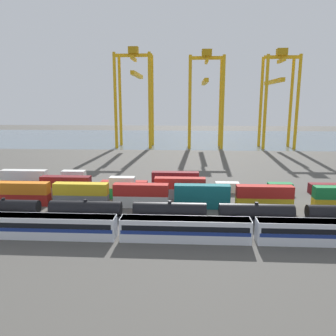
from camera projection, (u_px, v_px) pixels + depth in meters
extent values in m
plane|color=#4C4944|center=(165.00, 168.00, 115.88)|extent=(420.00, 420.00, 0.00)
cube|color=slate|center=(175.00, 138.00, 212.11)|extent=(400.00, 110.00, 0.01)
cube|color=silver|center=(53.00, 227.00, 56.12)|extent=(21.73, 3.10, 3.90)
cube|color=navy|center=(53.00, 227.00, 56.14)|extent=(21.29, 3.14, 0.64)
cube|color=black|center=(53.00, 223.00, 55.98)|extent=(20.86, 3.13, 0.90)
cube|color=slate|center=(52.00, 217.00, 55.77)|extent=(21.51, 2.85, 0.36)
cube|color=silver|center=(185.00, 229.00, 54.86)|extent=(21.73, 3.10, 3.90)
cube|color=navy|center=(185.00, 230.00, 54.88)|extent=(21.29, 3.14, 0.64)
cube|color=black|center=(185.00, 226.00, 54.72)|extent=(20.86, 3.13, 0.90)
cube|color=slate|center=(185.00, 219.00, 54.51)|extent=(21.51, 2.85, 0.36)
cube|color=silver|center=(324.00, 232.00, 53.60)|extent=(21.73, 3.10, 3.90)
cube|color=navy|center=(324.00, 233.00, 53.62)|extent=(21.29, 3.14, 0.64)
cube|color=black|center=(324.00, 229.00, 53.47)|extent=(20.86, 3.13, 0.90)
cube|color=slate|center=(325.00, 222.00, 53.25)|extent=(21.51, 2.85, 0.36)
cube|color=#232326|center=(5.00, 216.00, 65.67)|extent=(14.10, 2.50, 1.10)
cylinder|color=black|center=(4.00, 206.00, 65.28)|extent=(14.10, 2.75, 2.75)
cylinder|color=black|center=(3.00, 199.00, 64.98)|extent=(0.70, 0.70, 0.36)
cube|color=#232326|center=(86.00, 217.00, 64.75)|extent=(14.10, 2.50, 1.10)
cylinder|color=black|center=(86.00, 208.00, 64.37)|extent=(14.10, 2.75, 2.75)
cylinder|color=black|center=(85.00, 200.00, 64.06)|extent=(0.70, 0.70, 0.36)
cube|color=#232326|center=(170.00, 219.00, 63.83)|extent=(14.10, 2.50, 1.10)
cylinder|color=black|center=(170.00, 209.00, 63.45)|extent=(14.10, 2.75, 2.75)
cylinder|color=black|center=(170.00, 202.00, 63.14)|extent=(0.70, 0.70, 0.36)
cube|color=#232326|center=(256.00, 221.00, 62.91)|extent=(14.10, 2.50, 1.10)
cylinder|color=black|center=(256.00, 211.00, 62.53)|extent=(14.10, 2.75, 2.75)
cylinder|color=black|center=(257.00, 203.00, 62.22)|extent=(0.70, 0.70, 0.36)
cube|color=#AD211C|center=(23.00, 199.00, 74.29)|extent=(12.10, 2.44, 2.60)
cube|color=orange|center=(22.00, 188.00, 73.78)|extent=(12.10, 2.44, 2.60)
cube|color=slate|center=(82.00, 200.00, 73.55)|extent=(12.10, 2.44, 2.60)
cube|color=gold|center=(81.00, 189.00, 73.03)|extent=(12.10, 2.44, 2.60)
cube|color=silver|center=(141.00, 201.00, 72.80)|extent=(12.10, 2.44, 2.60)
cube|color=#AD211C|center=(141.00, 190.00, 72.28)|extent=(12.10, 2.44, 2.60)
cube|color=#146066|center=(202.00, 202.00, 72.05)|extent=(12.10, 2.44, 2.60)
cube|color=#146066|center=(202.00, 191.00, 71.54)|extent=(12.10, 2.44, 2.60)
cube|color=gold|center=(264.00, 203.00, 71.31)|extent=(12.10, 2.44, 2.60)
cube|color=#AD211C|center=(265.00, 192.00, 70.79)|extent=(12.10, 2.44, 2.60)
cube|color=gold|center=(327.00, 204.00, 70.56)|extent=(6.04, 2.44, 2.60)
cube|color=#197538|center=(328.00, 192.00, 70.04)|extent=(6.04, 2.44, 2.60)
cube|color=#1C4299|center=(11.00, 191.00, 81.07)|extent=(6.04, 2.44, 2.60)
cube|color=slate|center=(66.00, 192.00, 80.29)|extent=(12.10, 2.44, 2.60)
cube|color=maroon|center=(66.00, 181.00, 79.78)|extent=(12.10, 2.44, 2.60)
cube|color=#197538|center=(123.00, 193.00, 79.52)|extent=(6.04, 2.44, 2.60)
cube|color=silver|center=(122.00, 182.00, 79.01)|extent=(6.04, 2.44, 2.60)
cube|color=slate|center=(180.00, 193.00, 78.75)|extent=(12.10, 2.44, 2.60)
cube|color=#AD211C|center=(180.00, 183.00, 78.24)|extent=(12.10, 2.44, 2.60)
cube|color=#AD211C|center=(25.00, 184.00, 87.48)|extent=(12.10, 2.44, 2.60)
cube|color=silver|center=(24.00, 175.00, 86.96)|extent=(12.10, 2.44, 2.60)
cube|color=#AD211C|center=(74.00, 185.00, 86.73)|extent=(6.04, 2.44, 2.60)
cube|color=silver|center=(74.00, 175.00, 86.22)|extent=(6.04, 2.44, 2.60)
cube|color=#AD211C|center=(124.00, 186.00, 85.99)|extent=(12.10, 2.44, 2.60)
cube|color=slate|center=(175.00, 186.00, 85.25)|extent=(12.10, 2.44, 2.60)
cube|color=maroon|center=(175.00, 177.00, 84.73)|extent=(12.10, 2.44, 2.60)
cube|color=silver|center=(227.00, 187.00, 84.50)|extent=(6.04, 2.44, 2.60)
cube|color=#197538|center=(280.00, 188.00, 83.76)|extent=(6.04, 2.44, 2.60)
cube|color=maroon|center=(333.00, 189.00, 83.02)|extent=(12.10, 2.44, 2.60)
cylinder|color=gold|center=(115.00, 101.00, 161.09)|extent=(1.50, 1.50, 46.22)
cylinder|color=gold|center=(150.00, 101.00, 160.15)|extent=(1.50, 1.50, 46.22)
cylinder|color=gold|center=(120.00, 101.00, 172.64)|extent=(1.50, 1.50, 46.22)
cylinder|color=gold|center=(152.00, 101.00, 171.70)|extent=(1.50, 1.50, 46.22)
cube|color=gold|center=(133.00, 55.00, 161.97)|extent=(18.57, 1.20, 1.60)
cube|color=gold|center=(134.00, 59.00, 162.29)|extent=(1.20, 13.41, 1.60)
cube|color=gold|center=(137.00, 75.00, 174.69)|extent=(2.00, 32.19, 2.00)
cube|color=#A77A10|center=(133.00, 50.00, 161.50)|extent=(4.80, 4.00, 3.20)
cylinder|color=gold|center=(190.00, 103.00, 159.75)|extent=(1.50, 1.50, 44.75)
cylinder|color=gold|center=(223.00, 103.00, 158.87)|extent=(1.50, 1.50, 44.75)
cylinder|color=gold|center=(190.00, 103.00, 170.21)|extent=(1.50, 1.50, 44.75)
cylinder|color=gold|center=(221.00, 103.00, 169.32)|extent=(1.50, 1.50, 44.75)
cube|color=gold|center=(207.00, 58.00, 160.26)|extent=(17.53, 1.20, 1.60)
cube|color=gold|center=(207.00, 61.00, 160.58)|extent=(1.20, 12.29, 1.60)
cube|color=gold|center=(205.00, 82.00, 173.57)|extent=(2.00, 32.66, 2.00)
cube|color=#A77A10|center=(207.00, 53.00, 159.79)|extent=(4.80, 4.00, 3.20)
cylinder|color=gold|center=(266.00, 103.00, 157.94)|extent=(1.50, 1.50, 44.85)
cylinder|color=gold|center=(297.00, 103.00, 157.10)|extent=(1.50, 1.50, 44.85)
cylinder|color=gold|center=(261.00, 103.00, 167.95)|extent=(1.50, 1.50, 44.85)
cylinder|color=gold|center=(291.00, 103.00, 167.12)|extent=(1.50, 1.50, 44.85)
cube|color=gold|center=(282.00, 57.00, 158.24)|extent=(16.67, 1.20, 1.60)
cube|color=gold|center=(281.00, 61.00, 158.56)|extent=(1.20, 11.83, 1.60)
cube|color=gold|center=(274.00, 82.00, 172.35)|extent=(2.00, 34.98, 2.00)
cube|color=#A77A10|center=(282.00, 52.00, 157.77)|extent=(4.80, 4.00, 3.20)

